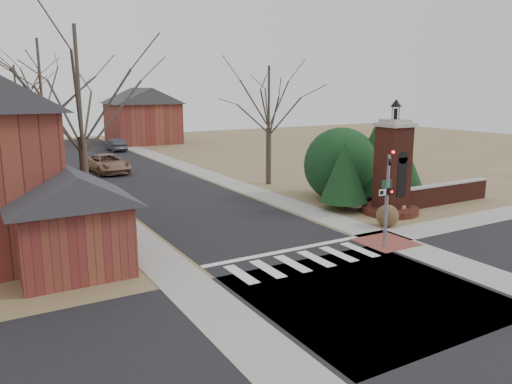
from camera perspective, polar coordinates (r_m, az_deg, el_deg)
ground at (r=20.44m, az=6.87°, el=-8.54°), size 120.00×120.00×0.00m
main_street at (r=39.67m, az=-12.47°, el=1.33°), size 8.00×70.00×0.01m
cross_street at (r=18.31m, az=12.59°, el=-11.24°), size 120.00×8.00×0.01m
crosswalk_zone at (r=21.05m, az=5.56°, el=-7.88°), size 8.00×2.20×0.02m
stop_bar at (r=22.21m, az=3.30°, el=-6.76°), size 8.00×0.35×0.02m
sidewalk_right_main at (r=41.49m, az=-5.61°, el=2.02°), size 2.00×60.00×0.02m
sidewalk_left at (r=38.47m, az=-19.86°, el=0.58°), size 2.00×60.00×0.02m
curb_apron at (r=24.16m, az=14.64°, el=-5.58°), size 2.40×2.40×0.02m
traffic_signal_pole at (r=22.88m, az=14.83°, el=0.10°), size 0.28×0.41×4.50m
sign_post at (r=24.89m, az=14.60°, el=-0.45°), size 0.90×0.07×2.75m
brick_gate_monument at (r=29.30m, az=15.29°, el=1.78°), size 3.20×3.20×6.47m
brick_garden_wall at (r=32.89m, az=20.69°, el=-0.17°), size 7.50×0.50×1.30m
garage_left at (r=20.58m, az=-20.50°, el=-2.57°), size 4.80×4.80×4.29m
house_distant_right at (r=66.31m, az=-12.87°, el=8.65°), size 8.80×8.80×7.30m
evergreen_near at (r=29.53m, az=10.08°, el=2.36°), size 2.80×2.80×4.10m
evergreen_mid at (r=32.54m, az=13.22°, el=3.64°), size 3.40×3.40×4.70m
evergreen_far at (r=33.35m, az=16.85°, el=2.42°), size 2.40×2.40×3.30m
evergreen_mass at (r=32.55m, az=9.70°, el=3.43°), size 4.80×4.80×4.80m
bare_tree_0 at (r=24.70m, az=-19.73°, el=12.59°), size 8.05×8.05×11.15m
bare_tree_1 at (r=37.56m, az=-23.50°, el=12.37°), size 8.40×8.40×11.64m
bare_tree_2 at (r=50.43m, az=-25.77°, el=10.68°), size 7.35×7.35×10.19m
bare_tree_3 at (r=36.63m, az=1.49°, el=11.27°), size 7.00×7.00×9.70m
pickup_truck at (r=43.86m, az=-16.60°, el=3.13°), size 3.05×5.81×1.56m
distant_car at (r=58.65m, az=-15.75°, el=5.21°), size 1.62×4.27×1.39m
dry_shrub_left at (r=26.73m, az=14.78°, el=-2.63°), size 1.16×1.16×1.16m
dry_shrub_right at (r=29.60m, az=16.05°, el=-1.66°), size 0.80×0.80×0.80m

